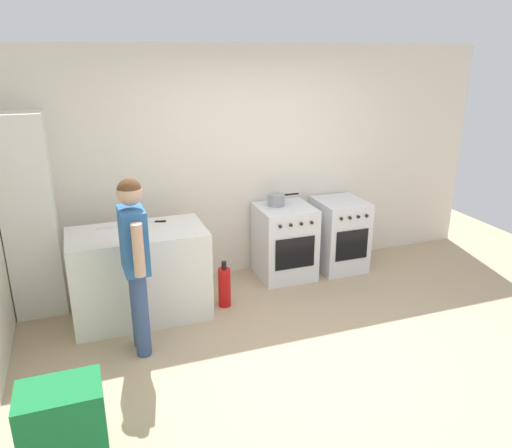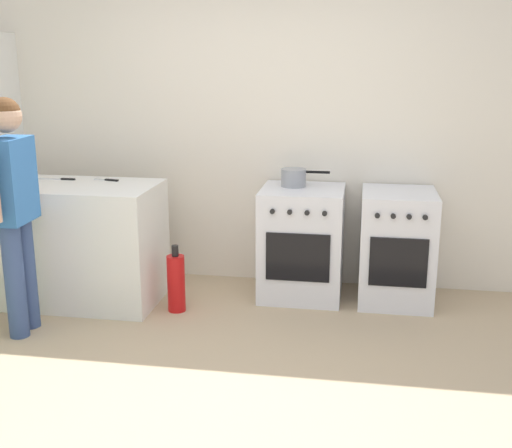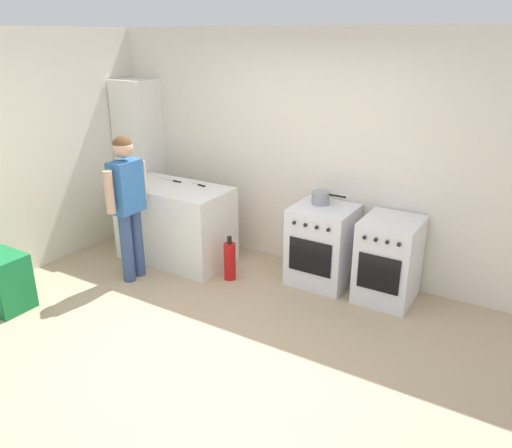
{
  "view_description": "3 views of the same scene",
  "coord_description": "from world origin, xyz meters",
  "px_view_note": "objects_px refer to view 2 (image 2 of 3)",
  "views": [
    {
      "loc": [
        -1.78,
        -3.38,
        2.55
      ],
      "look_at": [
        -0.29,
        0.78,
        0.98
      ],
      "focal_mm": 35.0,
      "sensor_mm": 36.0,
      "label": 1
    },
    {
      "loc": [
        0.78,
        -3.16,
        1.82
      ],
      "look_at": [
        0.12,
        0.83,
        0.76
      ],
      "focal_mm": 45.0,
      "sensor_mm": 36.0,
      "label": 2
    },
    {
      "loc": [
        2.28,
        -2.94,
        2.53
      ],
      "look_at": [
        -0.04,
        0.86,
        0.82
      ],
      "focal_mm": 35.0,
      "sensor_mm": 36.0,
      "label": 3
    }
  ],
  "objects_px": {
    "oven_left": "(302,242)",
    "oven_right": "(397,247)",
    "pot": "(294,177)",
    "knife_paring": "(108,180)",
    "knife_carving": "(56,179)",
    "fire_extinguisher": "(176,283)",
    "person": "(13,198)"
  },
  "relations": [
    {
      "from": "knife_paring",
      "to": "fire_extinguisher",
      "type": "bearing_deg",
      "value": -26.11
    },
    {
      "from": "oven_right",
      "to": "fire_extinguisher",
      "type": "xyz_separation_m",
      "value": [
        -1.59,
        -0.48,
        -0.21
      ]
    },
    {
      "from": "oven_right",
      "to": "oven_left",
      "type": "bearing_deg",
      "value": 180.0
    },
    {
      "from": "pot",
      "to": "person",
      "type": "xyz_separation_m",
      "value": [
        -1.71,
        -1.08,
        0.01
      ]
    },
    {
      "from": "knife_paring",
      "to": "knife_carving",
      "type": "bearing_deg",
      "value": -176.87
    },
    {
      "from": "oven_right",
      "to": "knife_paring",
      "type": "bearing_deg",
      "value": -175.2
    },
    {
      "from": "fire_extinguisher",
      "to": "oven_right",
      "type": "bearing_deg",
      "value": 16.76
    },
    {
      "from": "oven_right",
      "to": "knife_carving",
      "type": "bearing_deg",
      "value": -175.46
    },
    {
      "from": "person",
      "to": "oven_left",
      "type": "bearing_deg",
      "value": 29.25
    },
    {
      "from": "oven_right",
      "to": "person",
      "type": "height_order",
      "value": "person"
    },
    {
      "from": "knife_carving",
      "to": "person",
      "type": "bearing_deg",
      "value": -83.35
    },
    {
      "from": "knife_paring",
      "to": "oven_right",
      "type": "bearing_deg",
      "value": 4.8
    },
    {
      "from": "knife_carving",
      "to": "oven_left",
      "type": "bearing_deg",
      "value": 6.26
    },
    {
      "from": "knife_carving",
      "to": "fire_extinguisher",
      "type": "bearing_deg",
      "value": -15.06
    },
    {
      "from": "knife_carving",
      "to": "oven_right",
      "type": "bearing_deg",
      "value": 4.54
    },
    {
      "from": "knife_paring",
      "to": "knife_carving",
      "type": "height_order",
      "value": "same"
    },
    {
      "from": "oven_left",
      "to": "oven_right",
      "type": "relative_size",
      "value": 1.0
    },
    {
      "from": "knife_carving",
      "to": "fire_extinguisher",
      "type": "height_order",
      "value": "knife_carving"
    },
    {
      "from": "oven_right",
      "to": "fire_extinguisher",
      "type": "bearing_deg",
      "value": -163.24
    },
    {
      "from": "oven_right",
      "to": "person",
      "type": "relative_size",
      "value": 0.54
    },
    {
      "from": "oven_right",
      "to": "pot",
      "type": "relative_size",
      "value": 2.29
    },
    {
      "from": "pot",
      "to": "knife_paring",
      "type": "xyz_separation_m",
      "value": [
        -1.39,
        -0.26,
        -0.01
      ]
    },
    {
      "from": "oven_right",
      "to": "knife_paring",
      "type": "distance_m",
      "value": 2.25
    },
    {
      "from": "oven_left",
      "to": "fire_extinguisher",
      "type": "distance_m",
      "value": 1.01
    },
    {
      "from": "oven_right",
      "to": "knife_paring",
      "type": "relative_size",
      "value": 4.03
    },
    {
      "from": "knife_carving",
      "to": "person",
      "type": "relative_size",
      "value": 0.21
    },
    {
      "from": "oven_right",
      "to": "fire_extinguisher",
      "type": "height_order",
      "value": "oven_right"
    },
    {
      "from": "oven_right",
      "to": "person",
      "type": "xyz_separation_m",
      "value": [
        -2.5,
        -1.0,
        0.5
      ]
    },
    {
      "from": "oven_right",
      "to": "knife_carving",
      "type": "height_order",
      "value": "knife_carving"
    },
    {
      "from": "person",
      "to": "fire_extinguisher",
      "type": "distance_m",
      "value": 1.27
    },
    {
      "from": "oven_left",
      "to": "knife_paring",
      "type": "height_order",
      "value": "knife_paring"
    },
    {
      "from": "knife_paring",
      "to": "knife_carving",
      "type": "distance_m",
      "value": 0.41
    }
  ]
}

